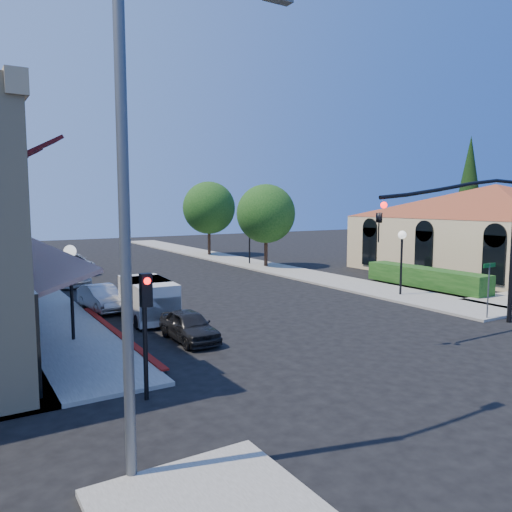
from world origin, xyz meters
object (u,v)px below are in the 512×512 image
lamppost_left_near (71,268)px  parked_car_b (101,298)px  signal_mast_arm (483,228)px  white_van (148,297)px  conifer_far (469,188)px  parked_car_c (66,274)px  secondary_signal (146,313)px  parked_car_a (189,326)px  cobra_streetlight (143,193)px  lamppost_left_far (22,242)px  lamppost_right_far (249,231)px  parked_car_d (72,264)px  street_tree_a (266,214)px  lamppost_right_near (402,246)px  street_name_sign (489,282)px  street_tree_b (209,208)px

lamppost_left_near → parked_car_b: lamppost_left_near is taller
signal_mast_arm → white_van: signal_mast_arm is taller
conifer_far → parked_car_c: 34.84m
parked_car_b → secondary_signal: bearing=-103.7°
parked_car_a → cobra_streetlight: bearing=-118.7°
parked_car_b → lamppost_left_far: bearing=99.5°
lamppost_right_far → parked_car_d: lamppost_right_far is taller
conifer_far → parked_car_b: conifer_far is taller
conifer_far → lamppost_right_far: (-19.50, 6.00, -3.62)m
secondary_signal → parked_car_c: (1.80, 20.02, -1.65)m
secondary_signal → lamppost_right_far: lamppost_right_far is taller
lamppost_left_far → parked_car_b: bearing=-75.7°
white_van → parked_car_c: white_van is taller
street_tree_a → lamppost_left_far: 17.36m
signal_mast_arm → lamppost_right_near: (2.64, 6.50, -1.35)m
parked_car_b → street_name_sign: bearing=-43.1°
street_tree_b → parked_car_a: street_tree_b is taller
parked_car_c → parked_car_d: size_ratio=0.93×
street_tree_a → cobra_streetlight: (-17.95, -24.00, 1.07)m
signal_mast_arm → street_name_sign: signal_mast_arm is taller
lamppost_left_far → parked_car_a: bearing=-77.0°
street_tree_a → lamppost_right_far: bearing=98.5°
lamppost_right_near → white_van: 13.73m
signal_mast_arm → lamppost_right_far: signal_mast_arm is taller
lamppost_right_far → parked_car_a: bearing=-126.5°
signal_mast_arm → lamppost_left_near: 15.82m
secondary_signal → parked_car_c: 20.17m
conifer_far → secondary_signal: (-36.00, -16.59, -4.04)m
street_name_sign → lamppost_left_near: (-16.00, 5.80, 1.04)m
parked_car_d → conifer_far: bearing=-16.2°
parked_car_b → lamppost_right_far: bearing=32.0°
signal_mast_arm → lamppost_right_near: size_ratio=2.24×
street_tree_a → street_tree_b: bearing=90.0°
street_name_sign → street_tree_a: bearing=86.2°
parked_car_c → lamppost_left_near: bearing=-107.7°
cobra_streetlight → white_van: (4.16, 11.89, -4.25)m
street_tree_a → parked_car_b: street_tree_a is taller
secondary_signal → lamppost_right_far: size_ratio=0.93×
white_van → lamppost_left_near: bearing=-151.6°
conifer_far → parked_car_b: (-34.20, -5.00, -5.77)m
conifer_far → lamppost_left_far: conifer_far is taller
parked_car_c → signal_mast_arm: bearing=-66.8°
lamppost_left_near → white_van: size_ratio=0.87×
signal_mast_arm → lamppost_right_near: signal_mast_arm is taller
white_van → street_name_sign: bearing=-31.6°
conifer_far → street_tree_a: 19.73m
parked_car_c → street_name_sign: bearing=-62.5°
parked_car_b → parked_car_a: bearing=-83.5°
secondary_signal → conifer_far: bearing=24.7°
lamppost_right_near → lamppost_right_far: (0.00, 16.00, 0.00)m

